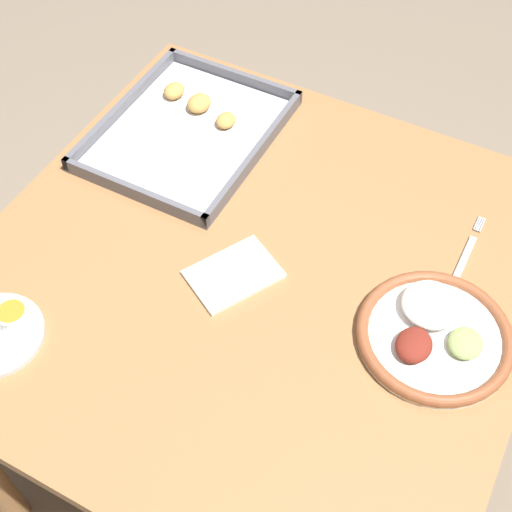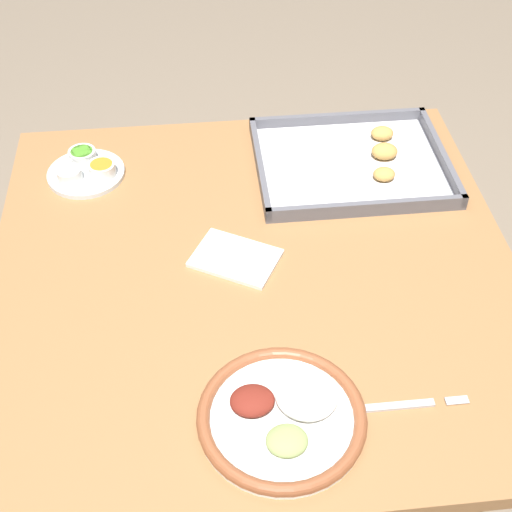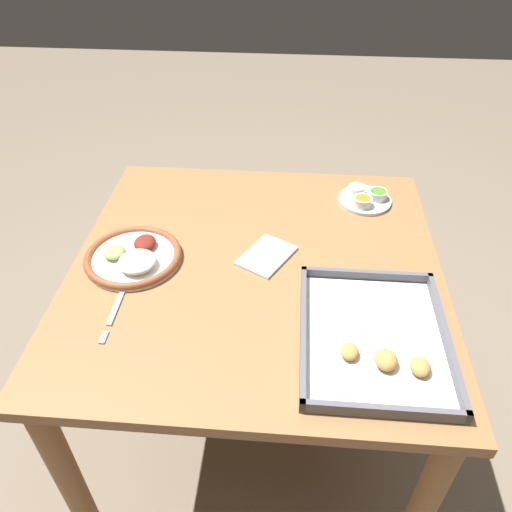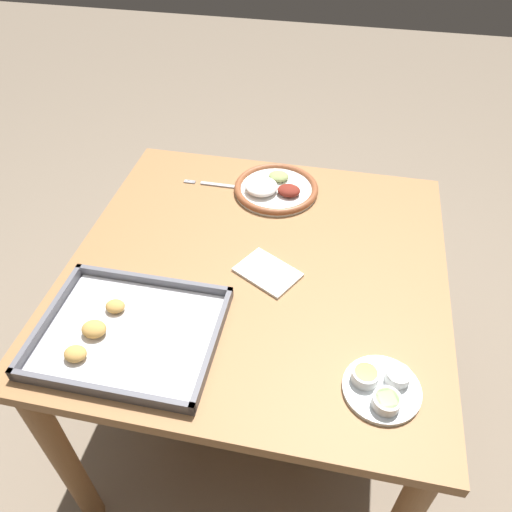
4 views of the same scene
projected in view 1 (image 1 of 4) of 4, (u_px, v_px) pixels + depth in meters
The scene contains 6 objects.
ground_plane at pixel (256, 443), 1.80m from camera, with size 8.00×8.00×0.00m, color #7A6B59.
dining_table at pixel (256, 306), 1.31m from camera, with size 0.94×0.94×0.74m.
dinner_plate at pixel (434, 333), 1.12m from camera, with size 0.25×0.25×0.05m.
fork at pixel (463, 263), 1.22m from camera, with size 0.21×0.01×0.00m.
baking_tray at pixel (189, 129), 1.42m from camera, with size 0.39×0.32×0.04m.
napkin at pixel (234, 274), 1.20m from camera, with size 0.18×0.16×0.01m.
Camera 1 is at (-0.65, -0.34, 1.71)m, focal length 50.00 mm.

